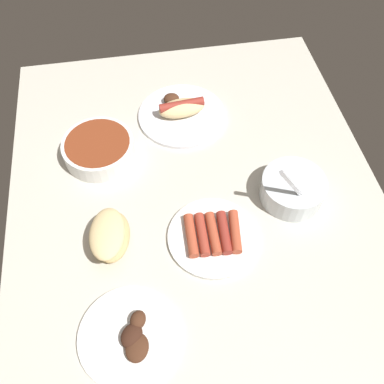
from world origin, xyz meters
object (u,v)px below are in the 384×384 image
object	(u,v)px
plate_hotdog_assembled	(181,111)
bread_stack	(110,235)
bowl_coleslaw	(293,189)
plate_sausages	(213,236)
plate_grilled_meat	(131,336)
bowl_chili	(99,148)

from	to	relation	value
plate_hotdog_assembled	bread_stack	distance (cm)	42.52
bowl_coleslaw	plate_sausages	size ratio (longest dim) A/B	0.77
plate_hotdog_assembled	plate_grilled_meat	bearing A→B (deg)	-18.20
plate_hotdog_assembled	bowl_coleslaw	size ratio (longest dim) A/B	1.53
plate_grilled_meat	bowl_chili	world-z (taller)	bowl_chili
bowl_coleslaw	plate_sausages	world-z (taller)	bowl_coleslaw
bread_stack	bowl_chili	distance (cm)	26.20
plate_hotdog_assembled	bread_stack	world-z (taller)	bread_stack
plate_sausages	bowl_chili	bearing A→B (deg)	-140.21
plate_hotdog_assembled	bowl_chili	world-z (taller)	plate_hotdog_assembled
bowl_coleslaw	bowl_chili	size ratio (longest dim) A/B	0.87
plate_hotdog_assembled	plate_sausages	distance (cm)	39.26
bowl_coleslaw	bowl_chili	distance (cm)	49.37
plate_sausages	bread_stack	bearing A→B (deg)	-96.62
bread_stack	plate_grilled_meat	bearing A→B (deg)	6.23
plate_hotdog_assembled	bowl_chili	xyz separation A→B (cm)	(10.49, -22.94, 1.05)
plate_hotdog_assembled	plate_sausages	world-z (taller)	plate_hotdog_assembled
bowl_chili	plate_sausages	xyz separation A→B (cm)	(28.76, 23.95, -1.66)
bowl_chili	plate_grilled_meat	bearing A→B (deg)	4.55
bread_stack	bowl_chili	xyz separation A→B (cm)	(-26.15, -1.44, -0.82)
plate_grilled_meat	bread_stack	distance (cm)	21.86
plate_grilled_meat	bowl_coleslaw	size ratio (longest dim) A/B	1.28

